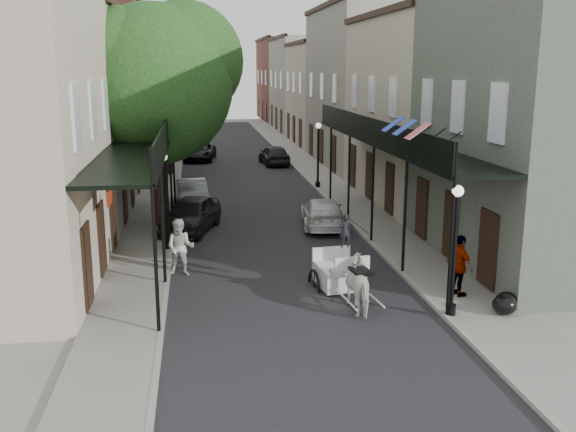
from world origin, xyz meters
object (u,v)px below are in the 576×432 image
object	(u,v)px
car_left_near	(191,214)
pedestrian_sidewalk_left	(147,172)
lamppost_left	(165,199)
lamppost_right_near	(454,249)
carriage	(335,255)
pedestrian_sidewalk_right	(459,266)
tree_far	(172,85)
horse	(362,285)
car_left_mid	(192,194)
car_right_far	(274,155)
tree_near	(162,78)
pedestrian_walking	(180,247)
lamppost_right_far	(318,154)
car_right_near	(323,213)
car_left_far	(200,152)

from	to	relation	value
car_left_near	pedestrian_sidewalk_left	bearing A→B (deg)	120.24
lamppost_left	lamppost_right_near	bearing A→B (deg)	-44.29
carriage	pedestrian_sidewalk_right	bearing A→B (deg)	-36.06
tree_far	horse	size ratio (longest dim) A/B	4.76
lamppost_left	car_left_mid	bearing A→B (deg)	83.09
carriage	car_left_mid	distance (m)	13.46
car_right_far	tree_near	bearing A→B (deg)	63.53
pedestrian_walking	car_left_mid	world-z (taller)	pedestrian_walking
lamppost_right_far	pedestrian_sidewalk_left	distance (m)	10.27
tree_far	lamppost_right_near	world-z (taller)	tree_far
car_right_far	car_left_mid	bearing A→B (deg)	61.96
pedestrian_walking	lamppost_right_far	bearing A→B (deg)	73.01
car_left_near	car_right_near	bearing A→B (deg)	17.33
carriage	pedestrian_sidewalk_right	xyz separation A→B (m)	(3.41, -1.94, 0.08)
tree_far	lamppost_right_far	distance (m)	11.05
lamppost_right_near	lamppost_right_far	xyz separation A→B (m)	(0.00, 20.00, 0.00)
horse	car_left_mid	world-z (taller)	horse
lamppost_right_far	pedestrian_walking	distance (m)	16.85
horse	pedestrian_sidewalk_right	size ratio (longest dim) A/B	0.95
lamppost_right_near	car_right_far	xyz separation A→B (m)	(-1.37, 29.75, -1.32)
car_right_near	car_right_far	world-z (taller)	car_right_far
lamppost_left	car_left_far	xyz separation A→B (m)	(1.50, 24.77, -1.40)
tree_near	pedestrian_sidewalk_left	distance (m)	11.82
tree_near	pedestrian_sidewalk_right	world-z (taller)	tree_near
lamppost_right_near	pedestrian_sidewalk_left	distance (m)	24.56
lamppost_right_near	pedestrian_sidewalk_left	size ratio (longest dim) A/B	2.53
car_right_far	pedestrian_sidewalk_right	bearing A→B (deg)	89.45
lamppost_right_near	car_left_near	bearing A→B (deg)	123.49
pedestrian_walking	car_right_far	distance (m)	25.53
tree_near	pedestrian_walking	bearing A→B (deg)	-84.45
car_left_near	car_left_mid	bearing A→B (deg)	106.80
lamppost_right_far	car_right_far	world-z (taller)	lamppost_right_far
lamppost_right_far	lamppost_left	bearing A→B (deg)	-124.35
tree_far	lamppost_right_far	world-z (taller)	tree_far
lamppost_right_near	pedestrian_walking	bearing A→B (deg)	146.66
lamppost_left	pedestrian_sidewalk_left	size ratio (longest dim) A/B	2.53
lamppost_right_near	tree_far	bearing A→B (deg)	107.68
lamppost_right_near	car_right_near	size ratio (longest dim) A/B	0.84
carriage	lamppost_right_near	bearing A→B (deg)	-58.81
pedestrian_sidewalk_right	car_left_far	size ratio (longest dim) A/B	0.41
horse	car_left_near	xyz separation A→B (m)	(-4.95, 10.00, -0.00)
lamppost_left	carriage	bearing A→B (deg)	-39.60
lamppost_right_far	car_left_far	world-z (taller)	lamppost_right_far
pedestrian_sidewalk_left	car_left_mid	bearing A→B (deg)	110.51
tree_near	car_right_near	distance (m)	9.04
horse	carriage	size ratio (longest dim) A/B	0.71
lamppost_right_near	car_left_far	world-z (taller)	lamppost_right_near
tree_near	car_left_far	xyz separation A→B (m)	(1.60, 20.59, -5.84)
car_right_near	pedestrian_sidewalk_right	bearing A→B (deg)	110.58
lamppost_left	lamppost_right_far	bearing A→B (deg)	55.65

